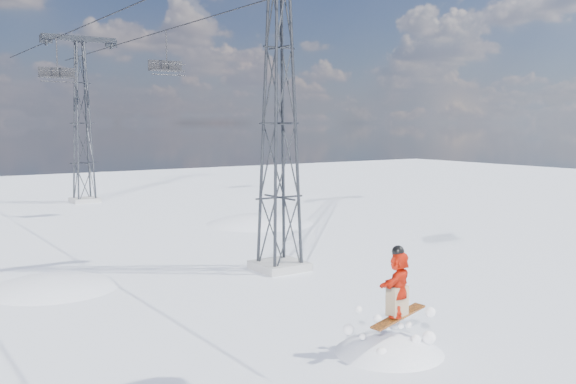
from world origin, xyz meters
The scene contains 6 objects.
ground centered at (0.00, 0.00, 0.00)m, with size 120.00×120.00×0.00m, color white.
lift_tower_near centered at (0.80, 8.00, 5.47)m, with size 5.20×1.80×11.43m.
lift_tower_far centered at (0.80, 33.00, 5.47)m, with size 5.20×1.80×11.43m.
haul_cables centered at (0.80, 19.50, 10.85)m, with size 4.46×51.00×0.06m.
lift_chair_mid centered at (3.00, 23.43, 8.77)m, with size 2.10×0.60×2.60m.
lift_chair_far centered at (-1.40, 30.45, 8.63)m, with size 2.24×0.64×2.77m.
Camera 1 is at (-12.15, -11.91, 5.51)m, focal length 40.00 mm.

